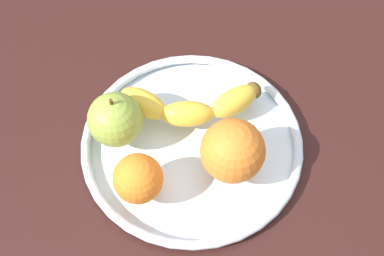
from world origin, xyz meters
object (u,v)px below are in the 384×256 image
apple (115,119)px  orange_back_right (233,151)px  banana (192,105)px  orange_front_left (138,179)px  fruit_bowl (192,143)px

apple → orange_back_right: 15.42cm
banana → orange_front_left: orange_front_left is taller
orange_front_left → orange_back_right: bearing=3.9°
orange_front_left → banana: bearing=48.6°
banana → apple: apple is taller
orange_front_left → orange_back_right: 11.84cm
fruit_bowl → orange_front_left: bearing=-144.2°
orange_back_right → apple: bearing=149.7°
apple → orange_back_right: size_ratio=0.99×
banana → fruit_bowl: bearing=-91.6°
fruit_bowl → orange_front_left: orange_front_left is taller
orange_front_left → orange_back_right: (11.78, 0.80, 0.94)cm
banana → orange_back_right: size_ratio=2.51×
fruit_bowl → apple: apple is taller
apple → orange_front_left: size_ratio=1.29×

